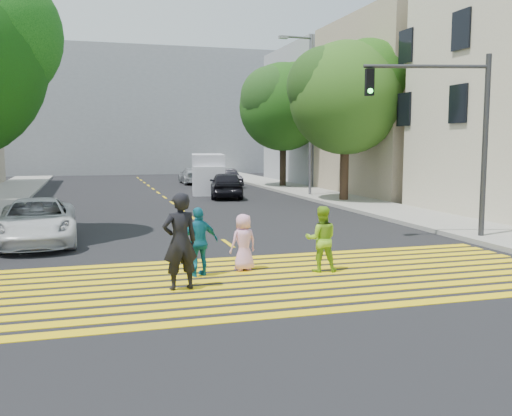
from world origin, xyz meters
name	(u,v)px	position (x,y,z in m)	size (l,w,h in m)	color
ground	(298,294)	(0.00, 0.00, 0.00)	(120.00, 120.00, 0.00)	black
sidewalk_left	(0,199)	(-8.50, 22.00, 0.07)	(3.00, 40.00, 0.15)	gray
sidewalk_right	(354,202)	(8.50, 15.00, 0.07)	(3.00, 60.00, 0.15)	gray
crosswalk	(278,279)	(0.00, 1.28, 0.01)	(13.40, 5.30, 0.01)	yellow
lane_line	(161,195)	(0.00, 22.50, 0.01)	(0.12, 34.40, 0.01)	yellow
building_right_tan	(427,108)	(15.00, 19.00, 5.00)	(10.00, 10.00, 10.00)	tan
building_right_grey	(345,116)	(15.00, 30.00, 5.00)	(10.00, 10.00, 10.00)	gray
backdrop_block	(129,112)	(0.00, 48.00, 6.00)	(30.00, 8.00, 12.00)	gray
tree_right_near	(347,92)	(8.40, 15.76, 5.48)	(7.29, 7.02, 8.10)	#312414
tree_right_far	(284,102)	(8.46, 25.48, 5.63)	(7.13, 6.95, 8.34)	black
pedestrian_man	(180,241)	(-2.18, 1.04, 1.00)	(0.73, 0.48, 2.00)	black
pedestrian_woman	(321,239)	(1.22, 1.76, 0.77)	(0.75, 0.58, 1.54)	#81BB21
pedestrian_child	(243,242)	(-0.49, 2.38, 0.67)	(0.66, 0.43, 1.34)	#EDA2CC
pedestrian_extra	(199,242)	(-1.59, 2.08, 0.79)	(0.92, 0.38, 1.57)	#16708B
white_sedan	(37,221)	(-5.47, 7.56, 0.67)	(2.23, 4.83, 1.34)	silver
dark_car_near	(226,185)	(3.19, 19.80, 0.72)	(1.71, 4.24, 1.44)	black
silver_car	(193,176)	(3.27, 30.76, 0.60)	(1.68, 4.12, 1.20)	#A7ABB0
dark_car_parked	(227,178)	(5.02, 27.36, 0.61)	(1.29, 3.70, 1.22)	black
white_van	(208,175)	(2.86, 23.12, 1.09)	(2.59, 5.12, 2.31)	silver
traffic_signal	(452,121)	(6.62, 4.62, 3.64)	(3.75, 1.15, 5.63)	#323234
street_lamp	(308,105)	(7.61, 19.02, 5.04)	(1.99, 0.33, 8.78)	slate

